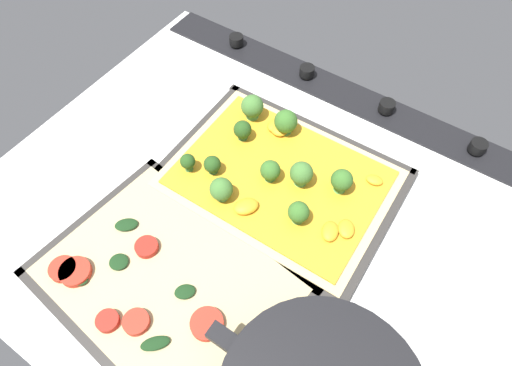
% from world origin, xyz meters
% --- Properties ---
extents(ground_plane, '(0.81, 0.67, 0.03)m').
position_xyz_m(ground_plane, '(0.00, 0.00, -0.01)').
color(ground_plane, white).
extents(stove_control_panel, '(0.78, 0.07, 0.03)m').
position_xyz_m(stove_control_panel, '(0.00, -0.30, 0.01)').
color(stove_control_panel, black).
rests_on(stove_control_panel, ground_plane).
extents(baking_tray_front, '(0.36, 0.27, 0.01)m').
position_xyz_m(baking_tray_front, '(-0.01, -0.07, 0.00)').
color(baking_tray_front, '#33302D').
rests_on(baking_tray_front, ground_plane).
extents(broccoli_pizza, '(0.34, 0.25, 0.06)m').
position_xyz_m(broccoli_pizza, '(0.00, -0.07, 0.02)').
color(broccoli_pizza, '#D3B77F').
rests_on(broccoli_pizza, baking_tray_front).
extents(baking_tray_back, '(0.37, 0.29, 0.01)m').
position_xyz_m(baking_tray_back, '(0.03, 0.16, 0.00)').
color(baking_tray_back, '#33302D').
rests_on(baking_tray_back, ground_plane).
extents(veggie_pizza_back, '(0.34, 0.26, 0.02)m').
position_xyz_m(veggie_pizza_back, '(0.04, 0.17, 0.01)').
color(veggie_pizza_back, tan).
rests_on(veggie_pizza_back, baking_tray_back).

